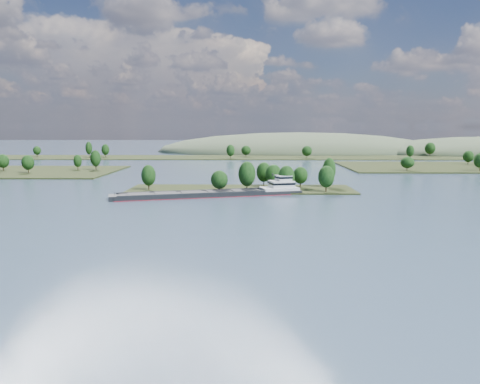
{
  "coord_description": "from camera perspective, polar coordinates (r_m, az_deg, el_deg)",
  "views": [
    {
      "loc": [
        3.35,
        -27.8,
        28.04
      ],
      "look_at": [
        0.41,
        130.0,
        6.0
      ],
      "focal_mm": 35.0,
      "sensor_mm": 36.0,
      "label": 1
    }
  ],
  "objects": [
    {
      "name": "cargo_barge",
      "position": [
        191.73,
        -2.2,
        -0.06
      ],
      "size": [
        77.86,
        30.68,
        10.6
      ],
      "color": "black",
      "rests_on": "ground"
    },
    {
      "name": "hill_west",
      "position": [
        531.58,
        7.21,
        4.86
      ],
      "size": [
        320.0,
        160.0,
        44.0
      ],
      "primitive_type": "ellipsoid",
      "color": "#404F36",
      "rests_on": "ground"
    },
    {
      "name": "ground",
      "position": [
        150.48,
        -0.23,
        -2.79
      ],
      "size": [
        1800.0,
        1800.0,
        0.0
      ],
      "primitive_type": "plane",
      "color": "#3C5268",
      "rests_on": "ground"
    },
    {
      "name": "back_shoreline",
      "position": [
        428.41,
        1.83,
        4.28
      ],
      "size": [
        900.0,
        60.0,
        15.25
      ],
      "color": "black",
      "rests_on": "ground"
    },
    {
      "name": "tree_island",
      "position": [
        207.96,
        1.94,
        1.27
      ],
      "size": [
        100.0,
        31.3,
        14.71
      ],
      "color": "black",
      "rests_on": "ground"
    }
  ]
}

